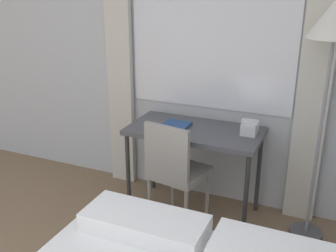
# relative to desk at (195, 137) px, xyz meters

# --- Properties ---
(wall_back_with_window) EXTENTS (4.81, 0.13, 2.70)m
(wall_back_with_window) POSITION_rel_desk_xyz_m (-0.23, 0.35, 0.66)
(wall_back_with_window) COLOR silver
(wall_back_with_window) RESTS_ON ground_plane
(desk) EXTENTS (1.07, 0.55, 0.76)m
(desk) POSITION_rel_desk_xyz_m (0.00, 0.00, 0.00)
(desk) COLOR #4C4C51
(desk) RESTS_ON ground_plane
(desk_chair) EXTENTS (0.46, 0.46, 0.90)m
(desk_chair) POSITION_rel_desk_xyz_m (-0.07, -0.26, -0.17)
(desk_chair) COLOR gray
(desk_chair) RESTS_ON ground_plane
(standing_lamp) EXTENTS (0.36, 0.36, 1.81)m
(standing_lamp) POSITION_rel_desk_xyz_m (0.93, 0.04, 0.87)
(standing_lamp) COLOR #4C4C51
(standing_lamp) RESTS_ON ground_plane
(telephone) EXTENTS (0.13, 0.16, 0.11)m
(telephone) POSITION_rel_desk_xyz_m (0.42, 0.07, 0.12)
(telephone) COLOR silver
(telephone) RESTS_ON desk
(book) EXTENTS (0.21, 0.20, 0.02)m
(book) POSITION_rel_desk_xyz_m (-0.16, -0.01, 0.09)
(book) COLOR navy
(book) RESTS_ON desk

